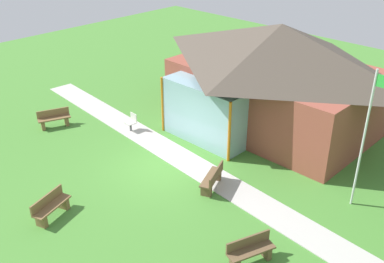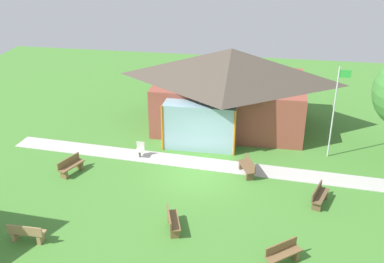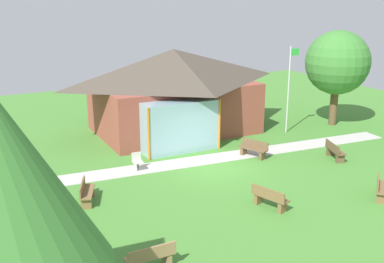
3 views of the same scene
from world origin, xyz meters
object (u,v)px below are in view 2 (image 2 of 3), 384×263
bench_mid_left (71,166)px  bench_front_center (172,221)px  flagpole (335,108)px  bench_front_left (27,233)px  bench_rear_near_path (247,167)px  pavilion (229,87)px  patio_chair_west (140,150)px  bench_mid_right (319,196)px  bench_front_right (283,254)px

bench_mid_left → bench_front_center: bearing=79.7°
flagpole → bench_mid_left: size_ratio=3.26×
flagpole → bench_front_left: bearing=-142.8°
bench_rear_near_path → bench_mid_left: 8.98m
pavilion → bench_rear_near_path: size_ratio=6.35×
bench_front_center → pavilion: bearing=155.5°
flagpole → bench_mid_left: (-13.14, -4.13, -2.42)m
pavilion → bench_mid_left: (-7.29, -7.38, -2.14)m
bench_front_left → patio_chair_west: patio_chair_west is taller
pavilion → bench_front_center: (-1.22, -11.10, -2.14)m
bench_mid_right → bench_front_left: bearing=-48.5°
pavilion → bench_mid_right: bearing=-58.4°
flagpole → bench_mid_right: (-0.87, -4.84, -2.42)m
flagpole → bench_front_center: (-7.06, -7.85, -2.42)m
pavilion → bench_mid_right: 9.73m
flagpole → bench_rear_near_path: size_ratio=3.27×
bench_front_left → pavilion: bearing=61.8°
bench_front_center → patio_chair_west: patio_chair_west is taller
flagpole → bench_front_left: 16.09m
pavilion → bench_rear_near_path: pavilion is taller
bench_mid_left → bench_mid_right: bearing=107.8°
bench_rear_near_path → bench_mid_right: same height
bench_rear_near_path → bench_front_right: same height
pavilion → patio_chair_west: (-4.29, -5.09, -2.12)m
bench_front_right → bench_front_left: bearing=-37.3°
flagpole → bench_rear_near_path: flagpole is taller
bench_rear_near_path → bench_mid_right: bearing=-144.7°
patio_chair_west → bench_front_center: bearing=120.1°
bench_front_left → bench_front_center: bearing=17.3°
flagpole → bench_mid_right: 5.48m
flagpole → bench_mid_left: 13.98m
bench_mid_left → patio_chair_west: 3.77m
bench_front_center → bench_front_right: (4.54, -1.29, 0.00)m
bench_mid_right → bench_rear_near_path: bearing=-102.4°
bench_rear_near_path → bench_mid_right: size_ratio=1.00×
bench_mid_right → bench_front_right: same height
bench_mid_left → bench_mid_right: same height
pavilion → bench_front_left: pavilion is taller
bench_rear_near_path → bench_mid_left: same height
bench_front_right → pavilion: bearing=-115.0°
bench_front_left → bench_mid_right: bearing=21.8°
patio_chair_west → bench_front_left: bearing=74.9°
bench_front_left → bench_front_right: same height
patio_chair_west → bench_rear_near_path: bearing=174.5°
flagpole → bench_mid_right: flagpole is taller
pavilion → bench_mid_right: pavilion is taller
flagpole → bench_front_center: 10.83m
flagpole → bench_front_center: bearing=-132.0°
pavilion → bench_rear_near_path: 6.54m
bench_rear_near_path → patio_chair_west: patio_chair_west is taller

